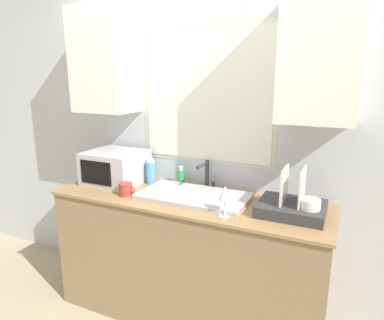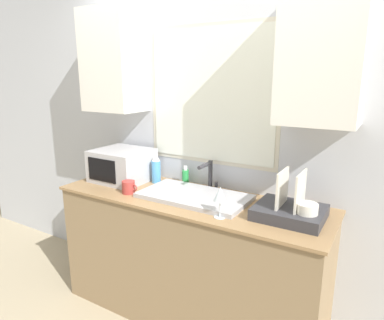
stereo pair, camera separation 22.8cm
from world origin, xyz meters
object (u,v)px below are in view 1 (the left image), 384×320
object	(u,v)px
dish_rack	(293,206)
spray_bottle	(151,170)
soap_bottle	(181,177)
wine_glass	(225,194)
microwave	(115,167)
faucet	(206,172)
mug_near_sink	(126,189)

from	to	relation	value
dish_rack	spray_bottle	distance (m)	1.12
soap_bottle	wine_glass	world-z (taller)	wine_glass
microwave	dish_rack	distance (m)	1.38
dish_rack	soap_bottle	xyz separation A→B (m)	(-0.89, 0.24, 0.01)
faucet	dish_rack	xyz separation A→B (m)	(0.66, -0.21, -0.08)
microwave	dish_rack	bearing A→B (deg)	-2.77
faucet	soap_bottle	size ratio (longest dim) A/B	1.49
faucet	dish_rack	bearing A→B (deg)	-17.54
dish_rack	soap_bottle	size ratio (longest dim) A/B	2.71
microwave	spray_bottle	world-z (taller)	microwave
faucet	wine_glass	size ratio (longest dim) A/B	1.13
microwave	wine_glass	distance (m)	1.05
wine_glass	mug_near_sink	bearing A→B (deg)	176.04
faucet	dish_rack	world-z (taller)	dish_rack
spray_bottle	mug_near_sink	world-z (taller)	spray_bottle
wine_glass	dish_rack	bearing A→B (deg)	28.94
spray_bottle	soap_bottle	distance (m)	0.24
dish_rack	wine_glass	xyz separation A→B (m)	(-0.37, -0.20, 0.09)
spray_bottle	dish_rack	bearing A→B (deg)	-8.07
faucet	spray_bottle	xyz separation A→B (m)	(-0.45, -0.05, -0.02)
mug_near_sink	wine_glass	bearing A→B (deg)	-3.96
wine_glass	soap_bottle	bearing A→B (deg)	139.61
dish_rack	wine_glass	size ratio (longest dim) A/B	2.06
soap_bottle	mug_near_sink	size ratio (longest dim) A/B	1.16
dish_rack	wine_glass	bearing A→B (deg)	-151.06
soap_bottle	mug_near_sink	distance (m)	0.46
microwave	dish_rack	size ratio (longest dim) A/B	1.07
faucet	mug_near_sink	bearing A→B (deg)	-142.12
microwave	mug_near_sink	world-z (taller)	microwave
faucet	spray_bottle	size ratio (longest dim) A/B	0.92
soap_bottle	wine_glass	xyz separation A→B (m)	(0.52, -0.44, 0.08)
dish_rack	soap_bottle	world-z (taller)	dish_rack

